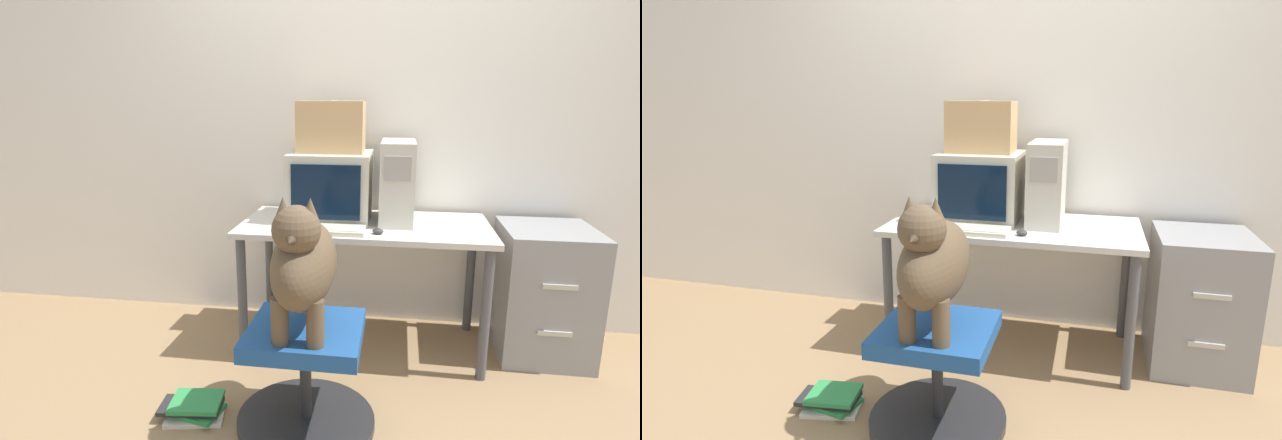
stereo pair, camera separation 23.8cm
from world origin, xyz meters
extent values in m
plane|color=#937551|center=(0.00, 0.00, 0.00)|extent=(12.00, 12.00, 0.00)
cube|color=white|center=(0.00, 0.73, 1.30)|extent=(8.00, 0.05, 2.60)
cube|color=silver|center=(0.00, 0.33, 0.70)|extent=(1.33, 0.66, 0.03)
cylinder|color=#4C4C51|center=(-0.62, 0.05, 0.34)|extent=(0.05, 0.05, 0.69)
cylinder|color=#4C4C51|center=(0.62, 0.05, 0.34)|extent=(0.05, 0.05, 0.69)
cylinder|color=#4C4C51|center=(-0.62, 0.61, 0.34)|extent=(0.05, 0.05, 0.69)
cylinder|color=#4C4C51|center=(0.62, 0.61, 0.34)|extent=(0.05, 0.05, 0.69)
cube|color=beige|center=(-0.20, 0.43, 0.90)|extent=(0.44, 0.42, 0.37)
cube|color=black|center=(-0.20, 0.21, 0.90)|extent=(0.36, 0.01, 0.29)
cube|color=beige|center=(0.17, 0.41, 0.94)|extent=(0.18, 0.41, 0.44)
cube|color=#9E998E|center=(0.17, 0.20, 1.03)|extent=(0.13, 0.01, 0.12)
cube|color=beige|center=(-0.20, 0.11, 0.73)|extent=(0.43, 0.17, 0.02)
cube|color=beige|center=(-0.20, 0.11, 0.74)|extent=(0.39, 0.14, 0.00)
ellipsoid|color=#333333|center=(0.08, 0.11, 0.73)|extent=(0.06, 0.05, 0.03)
cylinder|color=#262628|center=(-0.19, -0.44, 0.02)|extent=(0.59, 0.59, 0.04)
cylinder|color=#262628|center=(-0.19, -0.44, 0.22)|extent=(0.05, 0.05, 0.35)
cube|color=#1E4C8C|center=(-0.19, -0.44, 0.43)|extent=(0.47, 0.45, 0.07)
ellipsoid|color=brown|center=(-0.19, -0.45, 0.73)|extent=(0.25, 0.56, 0.34)
cylinder|color=brown|center=(-0.25, -0.60, 0.55)|extent=(0.07, 0.07, 0.19)
cylinder|color=brown|center=(-0.12, -0.60, 0.55)|extent=(0.07, 0.07, 0.19)
sphere|color=brown|center=(-0.19, -0.60, 0.91)|extent=(0.18, 0.18, 0.18)
cone|color=#3E3123|center=(-0.19, -0.68, 0.90)|extent=(0.08, 0.09, 0.08)
cone|color=brown|center=(-0.24, -0.59, 0.99)|extent=(0.06, 0.06, 0.08)
cone|color=brown|center=(-0.14, -0.59, 0.99)|extent=(0.06, 0.06, 0.08)
torus|color=blue|center=(-0.19, -0.58, 0.85)|extent=(0.13, 0.13, 0.02)
cube|color=gray|center=(0.97, 0.40, 0.35)|extent=(0.47, 0.51, 0.71)
cube|color=beige|center=(0.97, 0.14, 0.48)|extent=(0.16, 0.01, 0.02)
cube|color=beige|center=(0.97, 0.14, 0.23)|extent=(0.16, 0.01, 0.02)
cube|color=tan|center=(-0.20, 0.43, 1.22)|extent=(0.36, 0.23, 0.28)
cube|color=beige|center=(-0.20, 0.43, 1.36)|extent=(0.04, 0.23, 0.00)
cube|color=silver|center=(-0.68, -0.47, 0.01)|extent=(0.28, 0.21, 0.02)
cube|color=#2D8C47|center=(-0.69, -0.46, 0.03)|extent=(0.28, 0.20, 0.02)
cube|color=#262628|center=(-0.70, -0.47, 0.05)|extent=(0.28, 0.17, 0.02)
cube|color=#2D8C47|center=(-0.68, -0.46, 0.07)|extent=(0.24, 0.21, 0.02)
camera|label=1|loc=(0.17, -2.30, 1.38)|focal=28.00mm
camera|label=2|loc=(0.40, -2.25, 1.38)|focal=28.00mm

